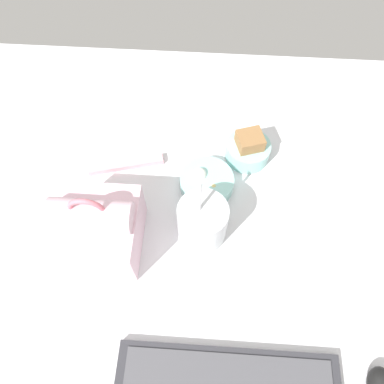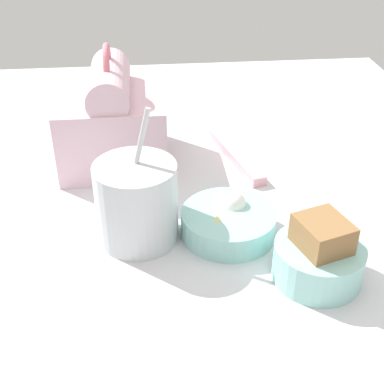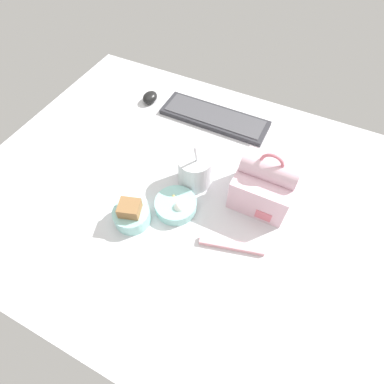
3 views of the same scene
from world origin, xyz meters
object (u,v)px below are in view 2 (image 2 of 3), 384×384
object	(u,v)px
chopstick_case	(236,156)
lunch_bag	(112,121)
soup_cup	(137,201)
bento_bowl_sandwich	(319,257)
bento_bowl_snacks	(228,222)

from	to	relation	value
chopstick_case	lunch_bag	bearing A→B (deg)	84.51
soup_cup	bento_bowl_sandwich	world-z (taller)	soup_cup
lunch_bag	chopstick_case	size ratio (longest dim) A/B	1.07
soup_cup	bento_bowl_sandwich	bearing A→B (deg)	-115.51
soup_cup	chopstick_case	xyz separation A→B (cm)	(19.88, -16.64, -4.99)
chopstick_case	bento_bowl_sandwich	bearing A→B (deg)	-170.61
bento_bowl_sandwich	chopstick_case	bearing A→B (deg)	9.39
soup_cup	bento_bowl_snacks	xyz separation A→B (cm)	(-0.53, -12.16, -3.82)
bento_bowl_snacks	chopstick_case	world-z (taller)	bento_bowl_snacks
lunch_bag	chopstick_case	bearing A→B (deg)	-95.49
lunch_bag	bento_bowl_sandwich	size ratio (longest dim) A/B	1.83
lunch_bag	soup_cup	distance (cm)	22.18
bento_bowl_sandwich	bento_bowl_snacks	world-z (taller)	bento_bowl_sandwich
bento_bowl_sandwich	bento_bowl_snacks	size ratio (longest dim) A/B	0.85
soup_cup	bento_bowl_sandwich	size ratio (longest dim) A/B	1.70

